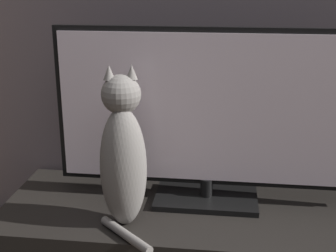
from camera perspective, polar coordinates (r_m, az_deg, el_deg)
The scene contains 2 objects.
tv at distance 1.60m, azimuth 5.05°, elevation 1.18°, with size 1.06×0.22×0.62m.
cat at distance 1.47m, azimuth -5.50°, elevation -3.59°, with size 0.21×0.28×0.52m.
Camera 1 is at (0.05, -0.54, 1.21)m, focal length 50.00 mm.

